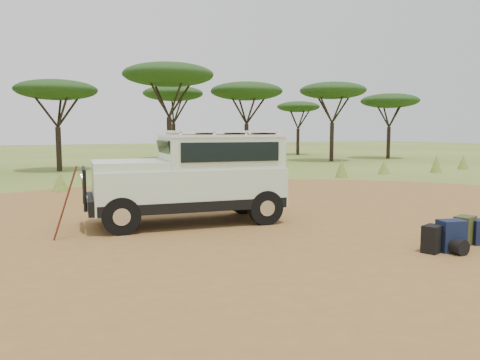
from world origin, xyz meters
name	(u,v)px	position (x,y,z in m)	size (l,w,h in m)	color
ground	(269,234)	(0.00, 0.00, 0.00)	(140.00, 140.00, 0.00)	#5C6B26
dirt_clearing	(269,234)	(0.00, 0.00, 0.00)	(23.00, 23.00, 0.01)	olive
grass_fringe	(151,178)	(0.12, 8.67, 0.40)	(36.60, 1.60, 0.90)	#5C6B26
acacia_treeline	(103,83)	(0.75, 19.81, 4.87)	(46.70, 13.20, 6.26)	black
safari_vehicle	(195,179)	(-0.91, 1.82, 1.03)	(4.60, 2.34, 2.14)	silver
walking_staff	(65,203)	(-3.81, 1.31, 0.73)	(0.04, 0.04, 1.53)	#5F2516
backpack_black	(432,239)	(1.74, -2.64, 0.24)	(0.36, 0.26, 0.49)	black
backpack_navy	(451,236)	(2.10, -2.73, 0.28)	(0.43, 0.31, 0.57)	#131B3C
backpack_olive	(465,230)	(2.78, -2.50, 0.27)	(0.39, 0.28, 0.54)	#323B1B
stuff_sack	(457,247)	(2.03, -2.92, 0.14)	(0.28, 0.28, 0.28)	black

